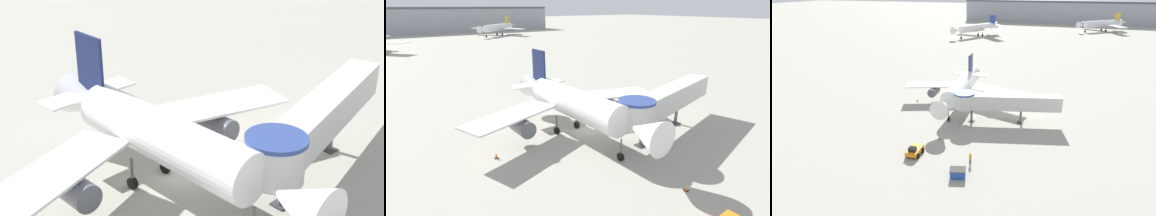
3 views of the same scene
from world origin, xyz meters
TOP-DOWN VIEW (x-y plane):
  - ground_plane at (0.00, 0.00)m, footprint 800.00×800.00m
  - main_airplane at (-1.86, -0.39)m, footprint 27.49×25.01m
  - jet_bridge at (7.90, -6.43)m, footprint 20.11×7.69m
  - pushback_tug_orange at (-2.21, -22.45)m, footprint 2.26×3.40m
  - service_container_blue at (6.23, -25.93)m, footprint 2.60×2.20m
  - traffic_cone_port_wing at (-12.29, -0.94)m, footprint 0.44×0.44m
  - traffic_cone_near_nose at (-0.47, -16.44)m, footprint 0.38×0.38m
  - traffic_cone_starboard_wing at (8.65, -0.03)m, footprint 0.37×0.37m
  - ground_crew_marshaller at (6.92, -22.21)m, footprint 0.38×0.40m
  - background_jet_gold_tail at (38.67, 134.71)m, footprint 27.63×26.54m
  - background_jet_blue_tail at (-24.62, 94.94)m, footprint 29.50×29.92m
  - terminal_building at (16.32, 175.00)m, footprint 138.79×19.53m

SIDE VIEW (x-z plane):
  - ground_plane at x=0.00m, z-range 0.00..0.00m
  - traffic_cone_starboard_wing at x=8.65m, z-range -0.02..0.61m
  - traffic_cone_near_nose at x=-0.47m, z-range -0.02..0.61m
  - traffic_cone_port_wing at x=-12.29m, z-range -0.02..0.71m
  - service_container_blue at x=6.23m, z-range 0.00..1.24m
  - pushback_tug_orange at x=-2.21m, z-range -0.07..1.58m
  - ground_crew_marshaller at x=6.92m, z-range 0.14..1.97m
  - main_airplane at x=-1.86m, z-range -0.76..9.10m
  - jet_bridge at x=7.90m, z-range 1.32..7.32m
  - background_jet_gold_tail at x=38.67m, z-range -0.59..9.39m
  - background_jet_blue_tail at x=-24.62m, z-range -0.61..9.53m
  - terminal_building at x=16.32m, z-range 0.01..15.07m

